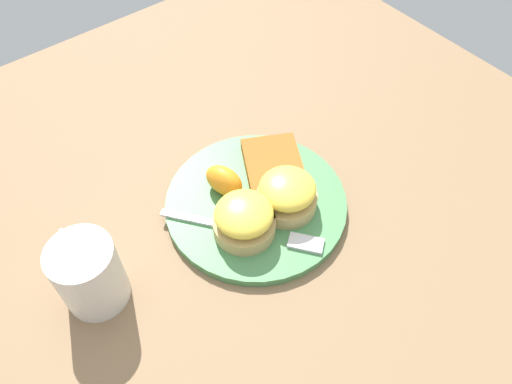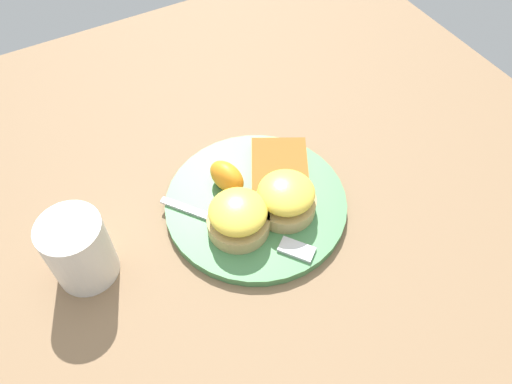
# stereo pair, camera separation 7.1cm
# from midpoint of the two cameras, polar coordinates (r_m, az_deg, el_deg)

# --- Properties ---
(ground_plane) EXTENTS (1.10, 1.10, 0.00)m
(ground_plane) POSITION_cam_midpoint_polar(r_m,az_deg,el_deg) (0.73, -2.75, -1.81)
(ground_plane) COLOR #846647
(plate) EXTENTS (0.26, 0.26, 0.01)m
(plate) POSITION_cam_midpoint_polar(r_m,az_deg,el_deg) (0.73, -2.77, -1.48)
(plate) COLOR #47844C
(plate) RESTS_ON ground_plane
(sandwich_benedict_left) EXTENTS (0.09, 0.09, 0.05)m
(sandwich_benedict_left) POSITION_cam_midpoint_polar(r_m,az_deg,el_deg) (0.67, -4.37, -3.30)
(sandwich_benedict_left) COLOR tan
(sandwich_benedict_left) RESTS_ON plate
(sandwich_benedict_right) EXTENTS (0.09, 0.09, 0.05)m
(sandwich_benedict_right) POSITION_cam_midpoint_polar(r_m,az_deg,el_deg) (0.70, 0.68, -0.42)
(sandwich_benedict_right) COLOR tan
(sandwich_benedict_right) RESTS_ON plate
(hashbrown_patty) EXTENTS (0.14, 0.13, 0.02)m
(hashbrown_patty) POSITION_cam_midpoint_polar(r_m,az_deg,el_deg) (0.75, -0.65, 2.67)
(hashbrown_patty) COLOR #A35920
(hashbrown_patty) RESTS_ON plate
(orange_wedge) EXTENTS (0.07, 0.05, 0.04)m
(orange_wedge) POSITION_cam_midpoint_polar(r_m,az_deg,el_deg) (0.72, -6.48, 1.12)
(orange_wedge) COLOR orange
(orange_wedge) RESTS_ON plate
(fork) EXTENTS (0.19, 0.15, 0.00)m
(fork) POSITION_cam_midpoint_polar(r_m,az_deg,el_deg) (0.69, -3.44, -4.74)
(fork) COLOR silver
(fork) RESTS_ON plate
(cup) EXTENTS (0.11, 0.08, 0.10)m
(cup) POSITION_cam_midpoint_polar(r_m,az_deg,el_deg) (0.66, -21.57, -8.90)
(cup) COLOR silver
(cup) RESTS_ON ground_plane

